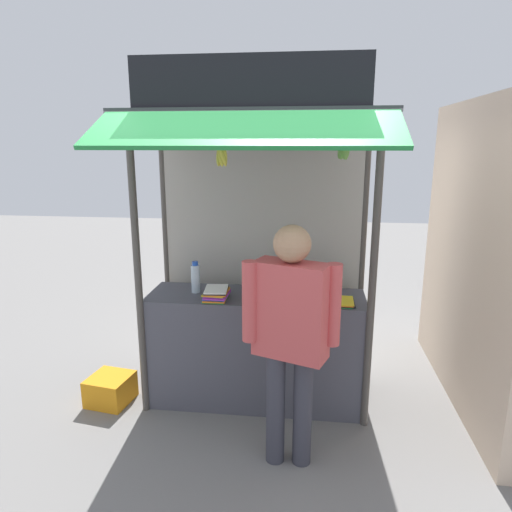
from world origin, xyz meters
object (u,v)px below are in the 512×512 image
magazine_stack_left (216,294)px  vendor_person (291,326)px  magazine_stack_right (341,302)px  banana_bunch_inner_right (344,150)px  banana_bunch_inner_left (222,156)px  water_bottle_far_right (288,276)px  water_bottle_mid_left (331,279)px  water_bottle_far_left (196,278)px  plastic_crate (111,389)px  magazine_stack_rear_center (257,294)px

magazine_stack_left → vendor_person: vendor_person is taller
magazine_stack_right → vendor_person: 0.78m
banana_bunch_inner_right → banana_bunch_inner_left: bearing=-179.9°
water_bottle_far_right → banana_bunch_inner_left: banana_bunch_inner_left is taller
water_bottle_mid_left → magazine_stack_left: 1.01m
water_bottle_far_left → banana_bunch_inner_left: banana_bunch_inner_left is taller
water_bottle_mid_left → banana_bunch_inner_left: bearing=-148.1°
water_bottle_mid_left → plastic_crate: 2.21m
water_bottle_far_left → magazine_stack_left: (0.22, -0.17, -0.08)m
water_bottle_mid_left → plastic_crate: water_bottle_mid_left is taller
water_bottle_far_left → vendor_person: (0.87, -0.83, -0.07)m
magazine_stack_left → plastic_crate: bearing=-176.3°
water_bottle_mid_left → magazine_stack_rear_center: water_bottle_mid_left is taller
water_bottle_far_right → magazine_stack_left: 0.69m
banana_bunch_inner_right → vendor_person: (-0.33, -0.43, -1.17)m
magazine_stack_right → banana_bunch_inner_left: bearing=-164.2°
water_bottle_far_right → vendor_person: bearing=-86.0°
water_bottle_far_right → water_bottle_far_left: bearing=-165.5°
plastic_crate → water_bottle_far_left: bearing=16.7°
vendor_person → plastic_crate: bearing=-179.9°
water_bottle_far_left → magazine_stack_rear_center: 0.58m
magazine_stack_rear_center → vendor_person: bearing=-66.5°
water_bottle_mid_left → plastic_crate: size_ratio=0.78×
magazine_stack_rear_center → banana_bunch_inner_right: banana_bunch_inner_right is taller
water_bottle_mid_left → magazine_stack_right: water_bottle_mid_left is taller
magazine_stack_right → magazine_stack_left: (-1.03, -0.02, 0.03)m
water_bottle_mid_left → plastic_crate: bearing=-169.9°
water_bottle_far_left → banana_bunch_inner_right: (1.20, -0.41, 1.10)m
water_bottle_far_left → plastic_crate: 1.28m
water_bottle_far_right → magazine_stack_left: size_ratio=0.91×
magazine_stack_rear_center → vendor_person: 0.78m
vendor_person → banana_bunch_inner_right: bearing=72.5°
water_bottle_mid_left → magazine_stack_left: (-0.96, -0.28, -0.08)m
water_bottle_far_right → banana_bunch_inner_right: (0.41, -0.61, 1.11)m
water_bottle_mid_left → magazine_stack_right: (0.07, -0.27, -0.11)m
water_bottle_far_left → magazine_stack_rear_center: (0.56, -0.12, -0.09)m
water_bottle_far_left → banana_bunch_inner_left: (0.33, -0.41, 1.06)m
water_bottle_far_left → magazine_stack_rear_center: size_ratio=0.97×
magazine_stack_right → plastic_crate: size_ratio=0.74×
magazine_stack_rear_center → banana_bunch_inner_right: size_ratio=1.27×
water_bottle_mid_left → banana_bunch_inner_left: banana_bunch_inner_left is taller
water_bottle_far_left → water_bottle_far_right: water_bottle_far_left is taller
magazine_stack_left → plastic_crate: size_ratio=0.79×
magazine_stack_rear_center → banana_bunch_inner_right: (0.64, -0.29, 1.19)m
banana_bunch_inner_left → plastic_crate: bearing=170.6°
banana_bunch_inner_right → vendor_person: bearing=-128.0°
magazine_stack_rear_center → plastic_crate: bearing=-175.2°
water_bottle_far_right → vendor_person: (0.07, -1.04, -0.05)m
water_bottle_far_right → banana_bunch_inner_right: banana_bunch_inner_right is taller
magazine_stack_left → magazine_stack_right: bearing=0.8°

